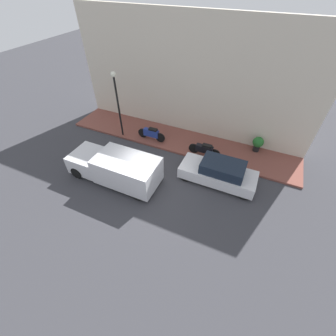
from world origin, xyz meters
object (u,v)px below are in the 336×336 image
parked_car (219,173)px  potted_plant (258,143)px  motorcycle_blue (151,133)px  delivery_van (115,167)px  streetlamp (117,96)px  motorcycle_black (205,149)px

parked_car → potted_plant: bearing=-23.3°
parked_car → motorcycle_blue: size_ratio=2.07×
parked_car → potted_plant: size_ratio=4.12×
motorcycle_blue → parked_car: bearing=-110.4°
delivery_van → streetlamp: streetlamp is taller
motorcycle_blue → potted_plant: potted_plant is taller
delivery_van → streetlamp: size_ratio=1.19×
streetlamp → delivery_van: bearing=-151.6°
motorcycle_blue → potted_plant: 6.88m
parked_car → streetlamp: (1.59, 7.25, 2.30)m
streetlamp → potted_plant: streetlamp is taller
delivery_van → streetlamp: (3.73, 2.01, 2.10)m
delivery_van → potted_plant: 8.87m
delivery_van → motorcycle_black: delivery_van is taller
motorcycle_black → parked_car: bearing=-142.1°
motorcycle_blue → potted_plant: (1.67, -6.68, 0.10)m
streetlamp → potted_plant: (1.99, -8.80, -2.26)m
motorcycle_blue → potted_plant: bearing=-76.0°
motorcycle_black → motorcycle_blue: motorcycle_blue is taller
delivery_van → potted_plant: size_ratio=5.15×
parked_car → motorcycle_black: bearing=37.9°
delivery_van → potted_plant: delivery_van is taller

